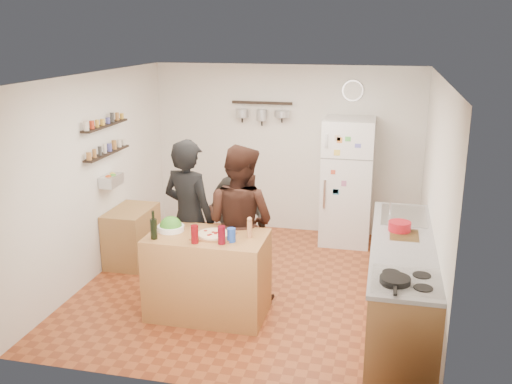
% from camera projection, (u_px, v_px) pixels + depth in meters
% --- Properties ---
extents(room_shell, '(4.20, 4.20, 4.20)m').
position_uv_depth(room_shell, '(261.00, 178.00, 6.93)').
color(room_shell, brown).
rests_on(room_shell, ground).
extents(prep_island, '(1.25, 0.72, 0.91)m').
position_uv_depth(prep_island, '(208.00, 275.00, 6.11)').
color(prep_island, '#A7713D').
rests_on(prep_island, floor).
extents(pizza_board, '(0.42, 0.34, 0.02)m').
position_uv_depth(pizza_board, '(214.00, 236.00, 5.94)').
color(pizza_board, brown).
rests_on(pizza_board, prep_island).
extents(pizza, '(0.34, 0.34, 0.02)m').
position_uv_depth(pizza, '(214.00, 234.00, 5.94)').
color(pizza, beige).
rests_on(pizza, pizza_board).
extents(salad_bowl, '(0.29, 0.29, 0.06)m').
position_uv_depth(salad_bowl, '(171.00, 228.00, 6.11)').
color(salad_bowl, white).
rests_on(salad_bowl, prep_island).
extents(wine_bottle, '(0.07, 0.07, 0.21)m').
position_uv_depth(wine_bottle, '(154.00, 229.00, 5.86)').
color(wine_bottle, black).
rests_on(wine_bottle, prep_island).
extents(wine_glass_near, '(0.08, 0.08, 0.19)m').
position_uv_depth(wine_glass_near, '(195.00, 234.00, 5.74)').
color(wine_glass_near, '#61080D').
rests_on(wine_glass_near, prep_island).
extents(wine_glass_far, '(0.08, 0.08, 0.19)m').
position_uv_depth(wine_glass_far, '(222.00, 235.00, 5.72)').
color(wine_glass_far, '#520712').
rests_on(wine_glass_far, prep_island).
extents(pepper_mill, '(0.05, 0.05, 0.17)m').
position_uv_depth(pepper_mill, '(250.00, 229.00, 5.91)').
color(pepper_mill, '#B0734A').
rests_on(pepper_mill, prep_island).
extents(salt_canister, '(0.09, 0.09, 0.14)m').
position_uv_depth(salt_canister, '(231.00, 235.00, 5.79)').
color(salt_canister, '#1C3E9B').
rests_on(salt_canister, prep_island).
extents(person_left, '(0.78, 0.63, 1.83)m').
position_uv_depth(person_left, '(189.00, 218.00, 6.50)').
color(person_left, black).
rests_on(person_left, floor).
extents(person_center, '(1.05, 0.93, 1.79)m').
position_uv_depth(person_center, '(240.00, 223.00, 6.41)').
color(person_center, black).
rests_on(person_center, floor).
extents(person_back, '(1.00, 0.84, 1.60)m').
position_uv_depth(person_back, '(237.00, 216.00, 6.95)').
color(person_back, '#33302D').
rests_on(person_back, floor).
extents(counter_run, '(0.63, 2.63, 0.90)m').
position_uv_depth(counter_run, '(401.00, 284.00, 5.91)').
color(counter_run, '#9E7042').
rests_on(counter_run, floor).
extents(stove_top, '(0.60, 0.62, 0.02)m').
position_uv_depth(stove_top, '(407.00, 282.00, 4.89)').
color(stove_top, white).
rests_on(stove_top, counter_run).
extents(skillet, '(0.26, 0.26, 0.05)m').
position_uv_depth(skillet, '(395.00, 280.00, 4.84)').
color(skillet, black).
rests_on(skillet, stove_top).
extents(sink, '(0.50, 0.80, 0.03)m').
position_uv_depth(sink, '(403.00, 216.00, 6.58)').
color(sink, silver).
rests_on(sink, counter_run).
extents(cutting_board, '(0.30, 0.40, 0.02)m').
position_uv_depth(cutting_board, '(404.00, 236.00, 5.97)').
color(cutting_board, brown).
rests_on(cutting_board, counter_run).
extents(red_bowl, '(0.24, 0.24, 0.10)m').
position_uv_depth(red_bowl, '(400.00, 226.00, 6.08)').
color(red_bowl, '#A6121D').
rests_on(red_bowl, counter_run).
extents(fridge, '(0.70, 0.68, 1.80)m').
position_uv_depth(fridge, '(347.00, 182.00, 8.10)').
color(fridge, white).
rests_on(fridge, floor).
extents(wall_clock, '(0.30, 0.03, 0.30)m').
position_uv_depth(wall_clock, '(353.00, 91.00, 8.06)').
color(wall_clock, silver).
rests_on(wall_clock, back_wall).
extents(spice_shelf_lower, '(0.12, 1.00, 0.02)m').
position_uv_depth(spice_shelf_lower, '(107.00, 153.00, 7.11)').
color(spice_shelf_lower, black).
rests_on(spice_shelf_lower, left_wall).
extents(spice_shelf_upper, '(0.12, 1.00, 0.02)m').
position_uv_depth(spice_shelf_upper, '(105.00, 125.00, 7.01)').
color(spice_shelf_upper, black).
rests_on(spice_shelf_upper, left_wall).
extents(produce_basket, '(0.18, 0.35, 0.14)m').
position_uv_depth(produce_basket, '(111.00, 180.00, 7.20)').
color(produce_basket, silver).
rests_on(produce_basket, left_wall).
extents(side_table, '(0.50, 0.80, 0.73)m').
position_uv_depth(side_table, '(132.00, 236.00, 7.52)').
color(side_table, '#A07143').
rests_on(side_table, floor).
extents(pot_rack, '(0.90, 0.04, 0.04)m').
position_uv_depth(pot_rack, '(262.00, 103.00, 8.32)').
color(pot_rack, black).
rests_on(pot_rack, back_wall).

